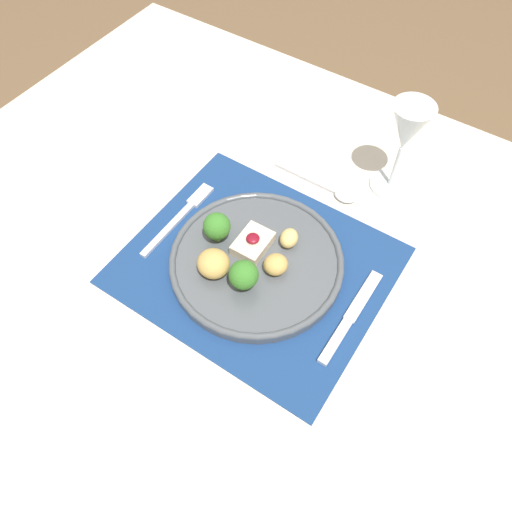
# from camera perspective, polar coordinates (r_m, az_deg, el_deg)

# --- Properties ---
(ground_plane) EXTENTS (8.00, 8.00, 0.00)m
(ground_plane) POSITION_cam_1_polar(r_m,az_deg,el_deg) (1.56, 0.03, -16.60)
(ground_plane) COLOR brown
(dining_table) EXTENTS (1.40, 1.10, 0.77)m
(dining_table) POSITION_cam_1_polar(r_m,az_deg,el_deg) (0.94, 0.05, -3.98)
(dining_table) COLOR beige
(dining_table) RESTS_ON ground_plane
(placemat) EXTENTS (0.43, 0.37, 0.00)m
(placemat) POSITION_cam_1_polar(r_m,az_deg,el_deg) (0.87, 0.05, -1.05)
(placemat) COLOR navy
(placemat) RESTS_ON dining_table
(dinner_plate) EXTENTS (0.30, 0.30, 0.08)m
(dinner_plate) POSITION_cam_1_polar(r_m,az_deg,el_deg) (0.85, -0.35, -0.22)
(dinner_plate) COLOR #4C5156
(dinner_plate) RESTS_ON placemat
(fork) EXTENTS (0.02, 0.19, 0.01)m
(fork) POSITION_cam_1_polar(r_m,az_deg,el_deg) (0.94, -8.41, 4.75)
(fork) COLOR silver
(fork) RESTS_ON placemat
(knife) EXTENTS (0.02, 0.19, 0.01)m
(knife) POSITION_cam_1_polar(r_m,az_deg,el_deg) (0.82, 10.40, -7.44)
(knife) COLOR silver
(knife) RESTS_ON placemat
(spoon) EXTENTS (0.18, 0.04, 0.01)m
(spoon) POSITION_cam_1_polar(r_m,az_deg,el_deg) (0.98, 8.80, 7.51)
(spoon) COLOR silver
(spoon) RESTS_ON dining_table
(wine_glass_near) EXTENTS (0.08, 0.08, 0.19)m
(wine_glass_near) POSITION_cam_1_polar(r_m,az_deg,el_deg) (0.92, 16.83, 13.33)
(wine_glass_near) COLOR white
(wine_glass_near) RESTS_ON dining_table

